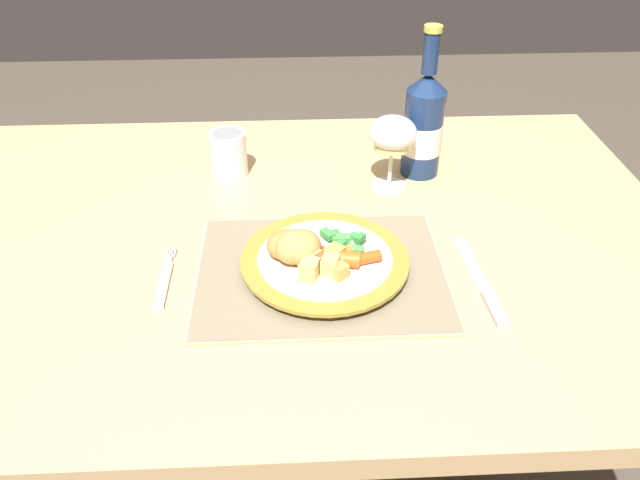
% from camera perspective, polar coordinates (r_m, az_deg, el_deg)
% --- Properties ---
extents(dining_table, '(1.29, 0.86, 0.74)m').
position_cam_1_polar(dining_table, '(1.06, -2.93, -3.36)').
color(dining_table, tan).
rests_on(dining_table, ground).
extents(placemat, '(0.37, 0.29, 0.01)m').
position_cam_1_polar(placemat, '(0.92, 0.09, -2.94)').
color(placemat, tan).
rests_on(placemat, dining_table).
extents(dinner_plate, '(0.25, 0.25, 0.02)m').
position_cam_1_polar(dinner_plate, '(0.91, 0.45, -2.03)').
color(dinner_plate, white).
rests_on(dinner_plate, placemat).
extents(breaded_croquettes, '(0.09, 0.09, 0.05)m').
position_cam_1_polar(breaded_croquettes, '(0.90, -2.29, -0.55)').
color(breaded_croquettes, tan).
rests_on(breaded_croquettes, dinner_plate).
extents(green_beans_pile, '(0.07, 0.06, 0.02)m').
position_cam_1_polar(green_beans_pile, '(0.93, 2.14, 0.00)').
color(green_beans_pile, green).
rests_on(green_beans_pile, dinner_plate).
extents(glazed_carrots, '(0.10, 0.05, 0.02)m').
position_cam_1_polar(glazed_carrots, '(0.89, 2.19, -1.64)').
color(glazed_carrots, orange).
rests_on(glazed_carrots, dinner_plate).
extents(fork, '(0.02, 0.14, 0.01)m').
position_cam_1_polar(fork, '(0.93, -14.02, -3.64)').
color(fork, silver).
rests_on(fork, dining_table).
extents(table_knife, '(0.03, 0.21, 0.01)m').
position_cam_1_polar(table_knife, '(0.92, 14.70, -4.14)').
color(table_knife, silver).
rests_on(table_knife, dining_table).
extents(wine_glass, '(0.08, 0.08, 0.14)m').
position_cam_1_polar(wine_glass, '(1.09, 6.66, 9.41)').
color(wine_glass, silver).
rests_on(wine_glass, dining_table).
extents(bottle, '(0.07, 0.07, 0.27)m').
position_cam_1_polar(bottle, '(1.15, 9.44, 10.38)').
color(bottle, navy).
rests_on(bottle, dining_table).
extents(roast_potatoes, '(0.07, 0.07, 0.03)m').
position_cam_1_polar(roast_potatoes, '(0.87, 0.21, -2.17)').
color(roast_potatoes, '#E5BC66').
rests_on(roast_potatoes, dinner_plate).
extents(drinking_cup, '(0.07, 0.07, 0.08)m').
position_cam_1_polar(drinking_cup, '(1.16, -8.36, 7.89)').
color(drinking_cup, white).
rests_on(drinking_cup, dining_table).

